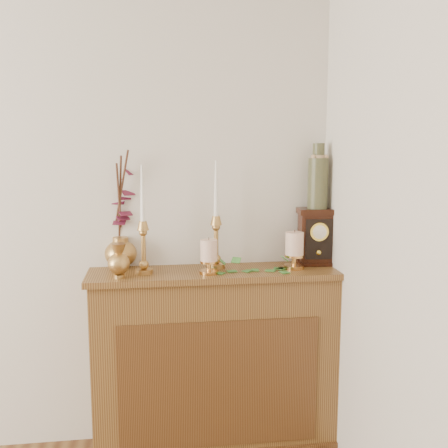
{
  "coord_description": "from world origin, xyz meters",
  "views": [
    {
      "loc": [
        1.1,
        -0.4,
        1.53
      ],
      "look_at": [
        1.44,
        2.05,
        1.17
      ],
      "focal_mm": 42.0,
      "sensor_mm": 36.0,
      "label": 1
    }
  ],
  "objects": [
    {
      "name": "console_shelf",
      "position": [
        1.4,
        2.1,
        0.44
      ],
      "size": [
        1.24,
        0.34,
        0.93
      ],
      "color": "brown",
      "rests_on": "ground"
    },
    {
      "name": "candlestick_left",
      "position": [
        1.05,
        2.08,
        1.1
      ],
      "size": [
        0.09,
        0.09,
        0.52
      ],
      "rotation": [
        0.0,
        0.0,
        0.21
      ],
      "color": "tan",
      "rests_on": "console_shelf"
    },
    {
      "name": "candlestick_center",
      "position": [
        1.41,
        2.15,
        1.11
      ],
      "size": [
        0.09,
        0.09,
        0.54
      ],
      "rotation": [
        0.0,
        0.0,
        0.08
      ],
      "color": "tan",
      "rests_on": "console_shelf"
    },
    {
      "name": "bud_vase",
      "position": [
        0.94,
        2.0,
        1.01
      ],
      "size": [
        0.1,
        0.1,
        0.16
      ],
      "rotation": [
        0.0,
        0.0,
        -0.11
      ],
      "color": "tan",
      "rests_on": "console_shelf"
    },
    {
      "name": "ginger_jar",
      "position": [
        0.95,
        2.25,
        1.19
      ],
      "size": [
        0.23,
        0.26,
        0.59
      ],
      "rotation": [
        0.0,
        0.0,
        0.25
      ],
      "color": "tan",
      "rests_on": "console_shelf"
    },
    {
      "name": "pillar_candle_left",
      "position": [
        1.36,
        2.03,
        1.02
      ],
      "size": [
        0.09,
        0.09,
        0.18
      ],
      "rotation": [
        0.0,
        0.0,
        -0.1
      ],
      "color": "#CE9048",
      "rests_on": "console_shelf"
    },
    {
      "name": "pillar_candle_right",
      "position": [
        1.8,
        2.08,
        1.03
      ],
      "size": [
        0.1,
        0.1,
        0.2
      ],
      "rotation": [
        0.0,
        0.0,
        0.43
      ],
      "color": "#CE9048",
      "rests_on": "console_shelf"
    },
    {
      "name": "ivy_garland",
      "position": [
        1.52,
        2.05,
        0.94
      ],
      "size": [
        0.44,
        0.16,
        0.08
      ],
      "rotation": [
        0.0,
        0.0,
        0.08
      ],
      "color": "#37742C",
      "rests_on": "console_shelf"
    },
    {
      "name": "mantel_clock",
      "position": [
        1.93,
        2.16,
        1.07
      ],
      "size": [
        0.21,
        0.15,
        0.29
      ],
      "rotation": [
        0.0,
        0.0,
        -0.09
      ],
      "color": "black",
      "rests_on": "console_shelf"
    },
    {
      "name": "ceramic_vase",
      "position": [
        1.93,
        2.16,
        1.37
      ],
      "size": [
        0.1,
        0.1,
        0.33
      ],
      "rotation": [
        0.0,
        0.0,
        -0.09
      ],
      "color": "#1C382C",
      "rests_on": "mantel_clock"
    }
  ]
}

